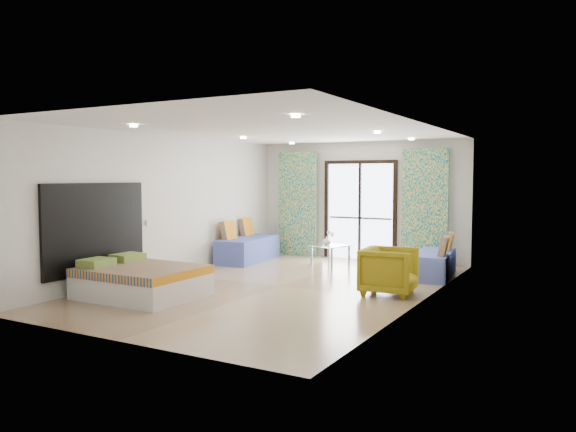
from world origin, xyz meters
The scene contains 24 objects.
floor centered at (0.00, 0.00, 0.00)m, with size 5.00×7.50×0.01m, color #927557, non-canonical shape.
ceiling centered at (0.00, 0.00, 2.70)m, with size 5.00×7.50×0.01m, color silver, non-canonical shape.
wall_back centered at (0.00, 3.75, 1.35)m, with size 5.00×0.01×2.70m, color silver, non-canonical shape.
wall_front centered at (0.00, -3.75, 1.35)m, with size 5.00×0.01×2.70m, color silver, non-canonical shape.
wall_left centered at (-2.50, 0.00, 1.35)m, with size 0.01×7.50×2.70m, color silver, non-canonical shape.
wall_right centered at (2.50, 0.00, 1.35)m, with size 0.01×7.50×2.70m, color silver, non-canonical shape.
balcony_door centered at (0.00, 3.72, 1.26)m, with size 1.76×0.08×2.28m.
balcony_rail centered at (0.00, 3.73, 0.95)m, with size 1.52×0.03×0.04m, color #595451.
curtain_left centered at (-1.55, 3.57, 1.25)m, with size 1.00×0.10×2.50m, color beige.
curtain_right centered at (1.55, 3.57, 1.25)m, with size 1.00×0.10×2.50m, color beige.
downlight_a centered at (-1.40, -2.00, 2.67)m, with size 0.12×0.12×0.02m, color #FFE0B2.
downlight_b centered at (1.40, -2.00, 2.67)m, with size 0.12×0.12×0.02m, color #FFE0B2.
downlight_c centered at (-1.40, 1.00, 2.67)m, with size 0.12×0.12×0.02m, color #FFE0B2.
downlight_d centered at (1.40, 1.00, 2.67)m, with size 0.12×0.12×0.02m, color #FFE0B2.
downlight_e centered at (-1.40, 3.00, 2.67)m, with size 0.12×0.12×0.02m, color #FFE0B2.
downlight_f centered at (1.40, 3.00, 2.67)m, with size 0.12×0.12×0.02m, color #FFE0B2.
headboard centered at (-2.46, -1.83, 1.05)m, with size 0.06×2.10×1.50m, color black.
switch_plate centered at (-2.47, -0.58, 1.05)m, with size 0.02×0.10×0.10m, color silver.
bed centered at (-1.47, -1.83, 0.25)m, with size 1.77×1.44×0.61m.
daybed_left centered at (-2.12, 2.22, 0.29)m, with size 0.98×1.99×0.94m.
daybed_right centered at (2.12, 2.24, 0.26)m, with size 0.85×1.76×0.84m.
coffee_table centered at (-0.21, 2.55, 0.39)m, with size 0.81×0.81×0.76m.
vase centered at (-0.26, 2.48, 0.53)m, with size 0.18×0.19×0.18m, color white.
armchair centered at (1.90, 0.26, 0.42)m, with size 0.82×0.76×0.84m, color olive.
Camera 1 is at (4.83, -8.36, 1.90)m, focal length 35.00 mm.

